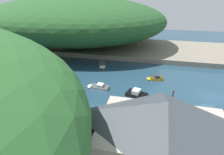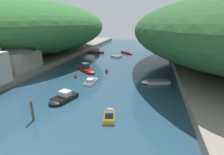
# 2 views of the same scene
# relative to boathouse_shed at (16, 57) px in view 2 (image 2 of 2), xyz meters

# --- Properties ---
(water_surface) EXTENTS (130.00, 130.00, 0.00)m
(water_surface) POSITION_rel_boathouse_shed_xyz_m (17.85, 8.36, -3.93)
(water_surface) COLOR #234256
(water_surface) RESTS_ON ground
(left_bank) EXTENTS (22.00, 120.00, 1.31)m
(left_bank) POSITION_rel_boathouse_shed_xyz_m (-7.43, 8.36, -3.27)
(left_bank) COLOR gray
(left_bank) RESTS_ON ground
(hillside_left) EXTENTS (39.13, 54.78, 15.33)m
(hillside_left) POSITION_rel_boathouse_shed_xyz_m (-8.53, 19.87, 5.05)
(hillside_left) COLOR #2D662D
(hillside_left) RESTS_ON left_bank
(boathouse_shed) EXTENTS (6.86, 8.90, 5.08)m
(boathouse_shed) POSITION_rel_boathouse_shed_xyz_m (0.00, 0.00, 0.00)
(boathouse_shed) COLOR gray
(boathouse_shed) RESTS_ON left_bank
(right_bank_cottage) EXTENTS (6.16, 6.30, 4.19)m
(right_bank_cottage) POSITION_rel_boathouse_shed_xyz_m (37.59, 19.00, -0.46)
(right_bank_cottage) COLOR slate
(right_bank_cottage) RESTS_ON right_bank
(boat_red_skiff) EXTENTS (3.40, 4.99, 1.34)m
(boat_red_skiff) POSITION_rel_boathouse_shed_xyz_m (14.92, -8.75, -3.51)
(boat_red_skiff) COLOR black
(boat_red_skiff) RESTS_ON water_surface
(boat_near_quay) EXTENTS (4.75, 4.29, 0.65)m
(boat_near_quay) POSITION_rel_boathouse_shed_xyz_m (18.50, 29.67, -3.61)
(boat_near_quay) COLOR red
(boat_near_quay) RESTS_ON water_surface
(boat_mid_channel) EXTENTS (5.50, 3.16, 0.63)m
(boat_mid_channel) POSITION_rel_boathouse_shed_xyz_m (27.92, 1.77, -3.61)
(boat_mid_channel) COLOR silver
(boat_mid_channel) RESTS_ON water_surface
(boat_far_upstream) EXTENTS (4.08, 3.62, 0.52)m
(boat_far_upstream) POSITION_rel_boathouse_shed_xyz_m (15.79, 23.31, -3.67)
(boat_far_upstream) COLOR silver
(boat_far_upstream) RESTS_ON water_surface
(boat_small_dinghy) EXTENTS (2.00, 3.69, 1.05)m
(boat_small_dinghy) POSITION_rel_boathouse_shed_xyz_m (22.67, -11.53, -3.60)
(boat_small_dinghy) COLOR gold
(boat_small_dinghy) RESTS_ON water_surface
(boat_far_right_bank) EXTENTS (1.94, 4.37, 0.98)m
(boat_far_right_bank) POSITION_rel_boathouse_shed_xyz_m (16.40, -0.57, -3.62)
(boat_far_right_bank) COLOR white
(boat_far_right_bank) RESTS_ON water_surface
(boat_open_rowboat) EXTENTS (6.46, 1.46, 1.72)m
(boat_open_rowboat) POSITION_rel_boathouse_shed_xyz_m (7.24, 28.46, -3.41)
(boat_open_rowboat) COLOR red
(boat_open_rowboat) RESTS_ON water_surface
(boat_cabin_cruiser) EXTENTS (6.01, 5.82, 1.75)m
(boat_cabin_cruiser) POSITION_rel_boathouse_shed_xyz_m (12.75, 6.42, -3.40)
(boat_cabin_cruiser) COLOR red
(boat_cabin_cruiser) RESTS_ON water_surface
(mooring_post_nearest) EXTENTS (0.29, 0.29, 2.56)m
(mooring_post_nearest) POSITION_rel_boathouse_shed_xyz_m (14.16, -14.35, -2.64)
(mooring_post_nearest) COLOR brown
(mooring_post_nearest) RESTS_ON water_surface
(channel_buoy_near) EXTENTS (0.74, 0.74, 1.11)m
(channel_buoy_near) POSITION_rel_boathouse_shed_xyz_m (17.38, 6.49, -3.50)
(channel_buoy_near) COLOR red
(channel_buoy_near) RESTS_ON water_surface
(channel_buoy_far) EXTENTS (0.68, 0.68, 1.03)m
(channel_buoy_far) POSITION_rel_boathouse_shed_xyz_m (12.28, 1.46, -3.53)
(channel_buoy_far) COLOR red
(channel_buoy_far) RESTS_ON water_surface
(person_on_quay) EXTENTS (0.29, 0.42, 1.69)m
(person_on_quay) POSITION_rel_boathouse_shed_xyz_m (2.27, -1.94, -1.64)
(person_on_quay) COLOR #282D3D
(person_on_quay) RESTS_ON left_bank
(person_by_boathouse) EXTENTS (0.34, 0.43, 1.69)m
(person_by_boathouse) POSITION_rel_boathouse_shed_xyz_m (1.87, -4.47, -1.64)
(person_by_boathouse) COLOR #282D3D
(person_by_boathouse) RESTS_ON left_bank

